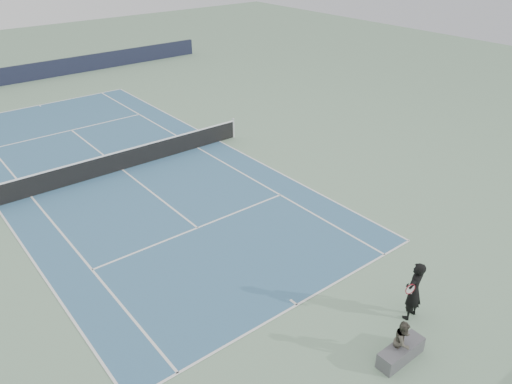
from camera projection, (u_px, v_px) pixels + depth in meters
ground at (122, 170)px, 23.09m from camera, size 80.00×80.00×0.00m
court_surface at (122, 170)px, 23.09m from camera, size 10.97×23.77×0.01m
tennis_net at (121, 160)px, 22.85m from camera, size 12.90×0.10×1.07m
windscreen_far at (10, 76)px, 35.09m from camera, size 30.00×0.25×1.20m
tennis_player at (414, 291)px, 14.06m from camera, size 0.83×0.58×1.88m
tennis_ball at (416, 337)px, 13.75m from camera, size 0.06×0.06×0.06m
spectator_bench at (402, 347)px, 12.87m from camera, size 1.50×0.68×1.26m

